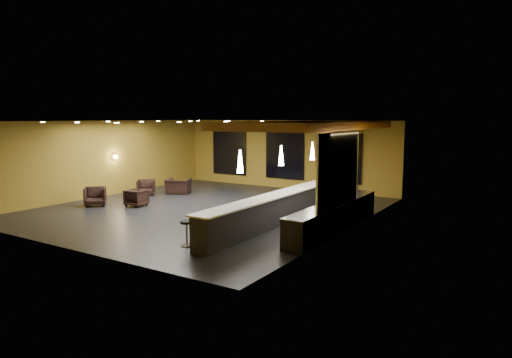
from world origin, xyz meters
The scene contains 34 objects.
floor centered at (0.00, 0.00, -0.05)m, with size 12.00×13.00×0.10m, color black.
ceiling centered at (0.00, 0.00, 3.55)m, with size 12.00×13.00×0.10m, color black.
wall_back centered at (0.00, 6.55, 1.75)m, with size 12.00×0.10×3.50m, color olive.
wall_front centered at (0.00, -6.55, 1.75)m, with size 12.00×0.10×3.50m, color olive.
wall_left centered at (-6.05, 0.00, 1.75)m, with size 0.10×13.00×3.50m, color olive.
wall_right centered at (6.05, 0.00, 1.75)m, with size 0.10×13.00×3.50m, color olive.
wood_soffit centered at (4.00, 1.00, 3.36)m, with size 3.60×8.00×0.28m, color #AC6D32.
window_left centered at (-3.50, 6.44, 1.70)m, with size 2.20×0.06×2.40m, color black.
window_center centered at (0.00, 6.44, 1.70)m, with size 2.20×0.06×2.40m, color black.
window_right centered at (3.00, 6.44, 1.70)m, with size 2.20×0.06×2.40m, color black.
tile_backsplash centered at (5.96, -1.00, 2.00)m, with size 0.06×3.20×2.40m, color white.
bar_counter centered at (3.65, -1.00, 0.50)m, with size 0.60×8.00×1.00m, color black.
bar_top centered at (3.65, -1.00, 1.02)m, with size 0.78×8.10×0.05m, color white.
prep_counter centered at (5.65, -0.50, 0.43)m, with size 0.70×6.00×0.86m, color black.
prep_top centered at (5.65, -0.50, 0.89)m, with size 0.72×6.00×0.03m, color silver.
wall_shelf_lower centered at (5.82, -1.20, 1.60)m, with size 0.30×1.50×0.03m, color silver.
wall_shelf_upper centered at (5.82, -1.20, 2.05)m, with size 0.30×1.50×0.03m, color silver.
column centered at (3.65, 3.60, 1.75)m, with size 0.60×0.60×3.50m, color #9C6723.
wall_sconce centered at (-5.88, 0.50, 1.80)m, with size 0.22×0.22×0.22m, color #FFE5B2.
pendant_0 centered at (3.65, -3.00, 2.35)m, with size 0.20×0.20×0.70m, color white.
pendant_1 centered at (3.65, -0.50, 2.35)m, with size 0.20×0.20×0.70m, color white.
pendant_2 centered at (3.65, 2.00, 2.35)m, with size 0.20×0.20×0.70m, color white.
staff_a centered at (4.41, 1.86, 0.83)m, with size 0.61×0.40×1.67m, color black.
staff_b centered at (5.13, 2.33, 0.78)m, with size 0.76×0.59×1.56m, color black.
staff_c centered at (5.14, 2.21, 0.90)m, with size 0.88×0.57×1.79m, color black.
armchair_a centered at (-4.34, -1.95, 0.39)m, with size 0.84×0.86×0.78m, color black.
armchair_b centered at (-2.85, -1.09, 0.35)m, with size 0.75×0.77×0.70m, color black.
armchair_c centered at (-4.53, 1.09, 0.37)m, with size 0.78×0.81×0.73m, color black.
armchair_d centered at (-3.51, 2.21, 0.36)m, with size 1.10×0.96×0.71m, color black.
bar_stool_0 centered at (2.83, -4.51, 0.47)m, with size 0.37×0.37×0.73m.
bar_stool_1 centered at (2.86, -2.59, 0.49)m, with size 0.38×0.38×0.76m.
bar_stool_2 centered at (2.79, -0.99, 0.48)m, with size 0.38×0.38×0.75m.
bar_stool_3 centered at (2.80, 0.80, 0.50)m, with size 0.40×0.40×0.79m.
bar_stool_4 centered at (2.79, 2.28, 0.51)m, with size 0.40×0.40×0.79m.
Camera 1 is at (11.24, -14.15, 3.64)m, focal length 32.00 mm.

